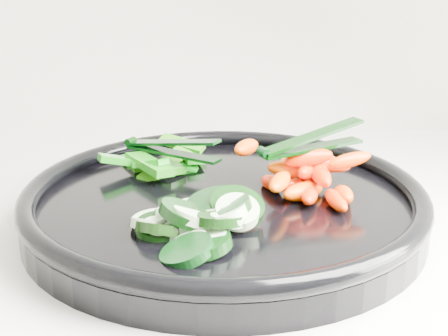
{
  "coord_description": "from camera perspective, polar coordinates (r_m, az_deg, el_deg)",
  "views": [
    {
      "loc": [
        -0.25,
        1.13,
        1.17
      ],
      "look_at": [
        -0.27,
        1.67,
        0.99
      ],
      "focal_mm": 50.0,
      "sensor_mm": 36.0,
      "label": 1
    }
  ],
  "objects": [
    {
      "name": "tong_carrot",
      "position": [
        0.59,
        7.82,
        2.32
      ],
      "size": [
        0.1,
        0.07,
        0.02
      ],
      "color": "black",
      "rests_on": "carrot_pile"
    },
    {
      "name": "pepper_pile",
      "position": [
        0.66,
        -5.94,
        0.45
      ],
      "size": [
        0.11,
        0.12,
        0.03
      ],
      "color": "#1C690A",
      "rests_on": "veggie_tray"
    },
    {
      "name": "veggie_tray",
      "position": [
        0.58,
        -0.0,
        -3.22
      ],
      "size": [
        0.44,
        0.44,
        0.04
      ],
      "color": "black",
      "rests_on": "counter"
    },
    {
      "name": "carrot_pile",
      "position": [
        0.6,
        7.42,
        -0.63
      ],
      "size": [
        0.14,
        0.15,
        0.05
      ],
      "color": "red",
      "rests_on": "veggie_tray"
    },
    {
      "name": "tong_pepper",
      "position": [
        0.65,
        -5.0,
        1.89
      ],
      "size": [
        0.11,
        0.07,
        0.02
      ],
      "color": "black",
      "rests_on": "pepper_pile"
    },
    {
      "name": "cucumber_pile",
      "position": [
        0.51,
        -2.89,
        -4.91
      ],
      "size": [
        0.12,
        0.13,
        0.04
      ],
      "color": "black",
      "rests_on": "veggie_tray"
    }
  ]
}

